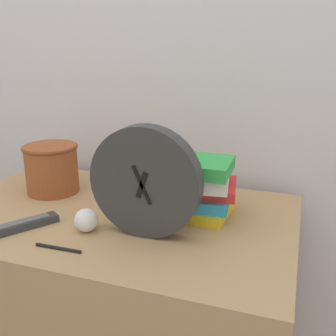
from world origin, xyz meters
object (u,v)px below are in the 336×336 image
desk_clock (145,182)px  pen (58,248)px  basket (52,167)px  book_stack (190,187)px  crumpled_paper_ball (86,220)px  tv_remote (23,225)px

desk_clock → pen: size_ratio=2.34×
desk_clock → basket: (-0.41, 0.18, -0.06)m
book_stack → pen: bearing=-127.9°
book_stack → crumpled_paper_ball: (-0.22, -0.20, -0.05)m
tv_remote → desk_clock: bearing=13.4°
crumpled_paper_ball → pen: 0.11m
desk_clock → crumpled_paper_ball: size_ratio=4.64×
book_stack → tv_remote: size_ratio=1.55×
book_stack → pen: size_ratio=2.24×
desk_clock → crumpled_paper_ball: desk_clock is taller
basket → crumpled_paper_ball: basket is taller
basket → crumpled_paper_ball: bearing=-40.8°
basket → tv_remote: basket is taller
desk_clock → book_stack: size_ratio=1.04×
desk_clock → book_stack: (0.07, 0.16, -0.06)m
basket → crumpled_paper_ball: size_ratio=2.86×
desk_clock → crumpled_paper_ball: 0.19m
crumpled_paper_ball → pen: size_ratio=0.50×
book_stack → crumpled_paper_ball: book_stack is taller
desk_clock → crumpled_paper_ball: bearing=-167.8°
desk_clock → pen: (-0.17, -0.14, -0.14)m
basket → crumpled_paper_ball: (0.25, -0.22, -0.05)m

